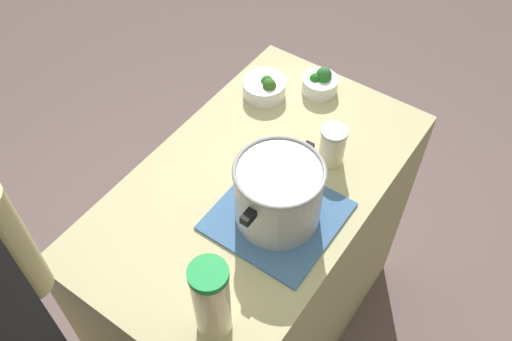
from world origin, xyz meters
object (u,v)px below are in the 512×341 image
Objects in this scene: broccoli_bowl_center at (320,83)px; cooking_pot at (278,193)px; mason_jar at (333,146)px; broccoli_bowl_front at (265,87)px; lemonade_pitcher at (212,300)px.

cooking_pot is at bearing 18.38° from broccoli_bowl_center.
cooking_pot is 2.40× the size of mason_jar.
cooking_pot is 2.19× the size of broccoli_bowl_front.
lemonade_pitcher is 1.99× the size of mason_jar.
cooking_pot is at bearing 38.52° from broccoli_bowl_front.
cooking_pot is 2.60× the size of broccoli_bowl_center.
mason_jar is (-0.60, -0.04, -0.06)m from lemonade_pitcher.
mason_jar is at bearing 36.84° from broccoli_bowl_center.
cooking_pot is at bearing -171.42° from lemonade_pitcher.
cooking_pot is 0.35m from lemonade_pitcher.
lemonade_pitcher reaches higher than cooking_pot.
lemonade_pitcher is at bearing 8.58° from cooking_pot.
broccoli_bowl_center is at bearing -143.16° from mason_jar.
mason_jar is 0.34m from broccoli_bowl_front.
broccoli_bowl_center is at bearing -165.49° from lemonade_pitcher.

